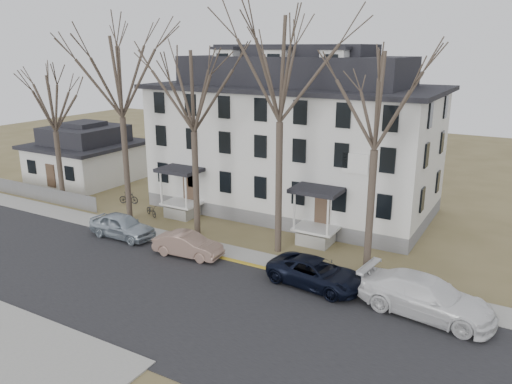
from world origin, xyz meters
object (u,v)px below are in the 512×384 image
Objects in this scene: car_navy at (316,274)px; car_white at (426,297)px; tree_mid_left at (192,86)px; tree_mid_right at (378,94)px; small_house at (87,156)px; bicycle_left at (151,211)px; bicycle_right at (129,198)px; tree_center at (280,62)px; car_silver at (122,226)px; boarding_house at (293,138)px; tree_bungalow at (52,100)px; car_tan at (188,245)px; tree_far_left at (119,71)px.

car_white is (5.50, -0.16, 0.18)m from car_navy.
tree_mid_right is (11.50, 0.00, 0.00)m from tree_mid_left.
bicycle_left is at bearing -22.91° from small_house.
car_white reaches higher than bicycle_right.
car_silver is (-9.71, -3.06, -10.30)m from tree_center.
car_silver reaches higher than bicycle_right.
tree_center reaches higher than tree_mid_right.
boarding_house is 13.46× the size of bicycle_right.
tree_center is at bearing 57.11° from car_navy.
tree_mid_right reaches higher than car_white.
tree_mid_right is at bearing -43.81° from boarding_house.
car_navy is 0.83× the size of car_white.
boarding_house is at bearing 136.19° from tree_mid_right.
car_navy is at bearing -19.24° from small_house.
tree_bungalow is 16.89m from car_tan.
boarding_house reaches higher than tree_bungalow.
car_navy is at bearing -11.31° from tree_far_left.
tree_mid_left reaches higher than car_white.
car_navy is (13.54, -0.11, -0.07)m from car_silver.
car_navy is 19.16m from bicycle_right.
tree_far_left is 1.08× the size of tree_mid_right.
car_tan reaches higher than bicycle_left.
tree_mid_right is 2.08× the size of car_white.
tree_bungalow is 11.21m from bicycle_left.
car_navy is (15.82, -3.16, -9.64)m from tree_far_left.
car_silver is at bearing -137.86° from bicycle_left.
tree_mid_left is 9.69m from car_tan.
bicycle_right is (-19.98, 2.50, -9.14)m from tree_mid_right.
tree_center is at bearing -56.65° from car_tan.
boarding_house is 1.63× the size of tree_mid_right.
tree_far_left reaches higher than car_tan.
tree_far_left is 10.49m from bicycle_right.
car_silver is (9.29, -3.06, -7.34)m from tree_bungalow.
tree_bungalow reaches higher than car_silver.
bicycle_right is at bearing 134.80° from tree_far_left.
bicycle_left is (-10.93, 1.09, -10.66)m from tree_center.
tree_mid_left reaches higher than tree_bungalow.
car_white is 24.51m from bicycle_right.
car_tan is 2.60× the size of bicycle_left.
boarding_house is 1.41× the size of tree_center.
car_white is at bearing -42.96° from boarding_house.
car_tan is (7.79, -3.35, -9.66)m from tree_far_left.
car_navy is at bearing -39.61° from tree_center.
tree_bungalow is 9.23m from bicycle_right.
tree_far_left reaches higher than car_navy.
bicycle_right is at bearing 170.21° from tree_center.
tree_mid_left is 17.94m from car_white.
tree_mid_left reaches higher than bicycle_right.
car_white is 20.73m from bicycle_left.
small_house reaches higher than car_navy.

